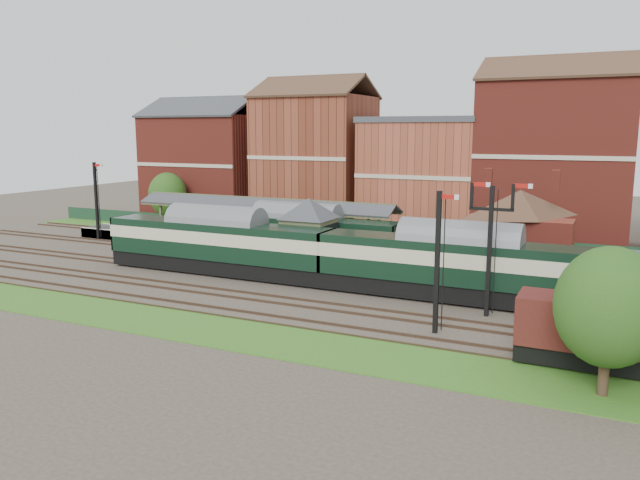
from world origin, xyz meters
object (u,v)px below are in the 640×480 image
at_px(semaphore_bracket, 490,242).
at_px(dmu_train, 459,264).
at_px(signal_box, 309,234).
at_px(platform_railcar, 297,234).

distance_m(semaphore_bracket, dmu_train, 4.03).
height_order(signal_box, semaphore_bracket, semaphore_bracket).
xyz_separation_m(signal_box, dmu_train, (12.65, -3.25, -0.62)).
height_order(dmu_train, platform_railcar, dmu_train).
xyz_separation_m(signal_box, semaphore_bracket, (15.04, -5.75, 1.44)).
bearing_deg(dmu_train, semaphore_bracket, -46.27).
height_order(semaphore_bracket, dmu_train, semaphore_bracket).
bearing_deg(signal_box, platform_railcar, 130.03).
bearing_deg(semaphore_bracket, dmu_train, 133.73).
bearing_deg(signal_box, dmu_train, -14.41).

